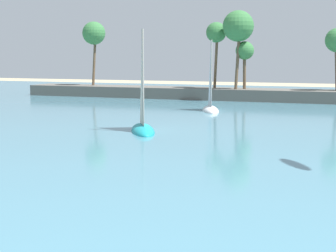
# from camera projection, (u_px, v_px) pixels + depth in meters

# --- Properties ---
(sea) EXTENTS (220.00, 106.85, 0.06)m
(sea) POSITION_uv_depth(u_px,v_px,m) (299.00, 111.00, 66.31)
(sea) COLOR teal
(sea) RESTS_ON ground
(palm_headland) EXTENTS (93.18, 6.91, 13.53)m
(palm_headland) POSITION_uv_depth(u_px,v_px,m) (313.00, 76.00, 78.11)
(palm_headland) COLOR #605B54
(palm_headland) RESTS_ON ground
(sailboat_near_shore) EXTENTS (4.21, 6.68, 9.33)m
(sailboat_near_shore) POSITION_uv_depth(u_px,v_px,m) (210.00, 104.00, 65.95)
(sailboat_near_shore) COLOR white
(sailboat_near_shore) RESTS_ON sea
(sailboat_mid_bay) EXTENTS (5.00, 6.90, 9.79)m
(sailboat_mid_bay) POSITION_uv_depth(u_px,v_px,m) (143.00, 122.00, 48.12)
(sailboat_mid_bay) COLOR teal
(sailboat_mid_bay) RESTS_ON sea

